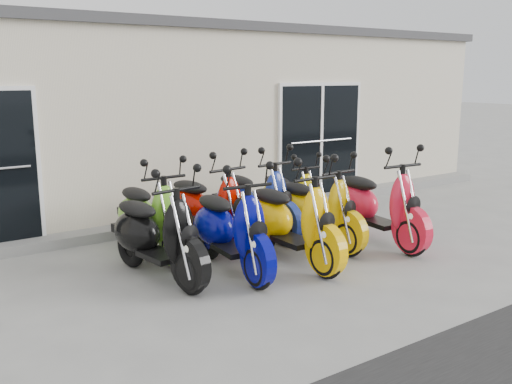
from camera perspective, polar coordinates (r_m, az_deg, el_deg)
ground at (r=8.18m, az=2.40°, el=-5.86°), size 80.00×80.00×0.00m
building at (r=12.38m, az=-12.29°, el=7.43°), size 14.00×6.00×3.20m
roof_cap at (r=12.38m, az=-12.64°, el=15.21°), size 14.20×6.20×0.16m
front_step at (r=9.78m, az=-4.73°, el=-2.48°), size 14.00×0.40×0.15m
door_left at (r=8.61m, az=-24.21°, el=2.61°), size 1.07×0.08×2.22m
door_right at (r=11.19m, az=6.43°, el=5.45°), size 2.02×0.08×2.22m
scooter_front_black at (r=6.96m, az=-9.99°, el=-2.90°), size 0.99×2.06×1.47m
scooter_front_blue at (r=7.10m, az=-2.60°, el=-2.41°), size 0.88×2.04×1.47m
scooter_front_orange_a at (r=7.44m, az=3.52°, el=-1.63°), size 0.74×2.04×1.51m
scooter_front_orange_b at (r=8.26m, az=5.96°, el=-0.63°), size 0.84×1.97×1.42m
scooter_front_red at (r=8.51m, az=12.11°, el=-0.12°), size 0.92×2.12×1.52m
scooter_back_green at (r=7.89m, az=-10.59°, el=-1.29°), size 0.77×1.97×1.44m
scooter_back_red at (r=8.27m, az=-4.83°, el=-0.45°), size 1.02×2.07×1.46m
scooter_back_blue at (r=8.69m, az=-0.16°, el=0.21°), size 0.95×2.06×1.47m
scooter_back_yellow at (r=9.28m, az=3.46°, el=0.32°), size 0.67×1.75×1.28m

